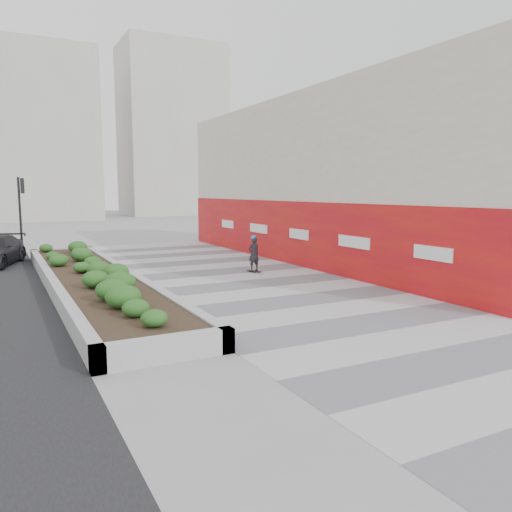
{
  "coord_description": "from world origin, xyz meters",
  "views": [
    {
      "loc": [
        -8.41,
        -11.45,
        3.49
      ],
      "look_at": [
        0.01,
        4.73,
        1.1
      ],
      "focal_mm": 35.0,
      "sensor_mm": 36.0,
      "label": 1
    }
  ],
  "objects": [
    {
      "name": "skateboarder",
      "position": [
        1.26,
        7.36,
        0.81
      ],
      "size": [
        0.57,
        0.74,
        1.61
      ],
      "rotation": [
        0.0,
        0.0,
        0.42
      ],
      "color": "beige",
      "rests_on": "ground"
    },
    {
      "name": "planter",
      "position": [
        -5.5,
        7.0,
        0.42
      ],
      "size": [
        3.0,
        18.0,
        0.9
      ],
      "color": "#9E9EA0",
      "rests_on": "ground"
    },
    {
      "name": "walkway",
      "position": [
        0.0,
        3.0,
        0.01
      ],
      "size": [
        8.0,
        36.0,
        0.01
      ],
      "primitive_type": "cube",
      "color": "#A8A8AD",
      "rests_on": "ground"
    },
    {
      "name": "distant_bldg_north_r",
      "position": [
        15.0,
        60.0,
        12.0
      ],
      "size": [
        14.0,
        10.0,
        24.0
      ],
      "primitive_type": "cube",
      "color": "#ADAAA3",
      "rests_on": "ground"
    },
    {
      "name": "manhole_cover",
      "position": [
        0.5,
        3.0,
        0.0
      ],
      "size": [
        0.44,
        0.44,
        0.01
      ],
      "primitive_type": "cylinder",
      "color": "#595654",
      "rests_on": "ground"
    },
    {
      "name": "ground",
      "position": [
        0.0,
        0.0,
        0.0
      ],
      "size": [
        160.0,
        160.0,
        0.0
      ],
      "primitive_type": "plane",
      "color": "gray",
      "rests_on": "ground"
    },
    {
      "name": "distant_bldg_north_l",
      "position": [
        -5.0,
        55.0,
        10.0
      ],
      "size": [
        16.0,
        12.0,
        20.0
      ],
      "primitive_type": "cube",
      "color": "#ADAAA3",
      "rests_on": "ground"
    },
    {
      "name": "building",
      "position": [
        6.98,
        8.98,
        3.98
      ],
      "size": [
        6.04,
        24.08,
        8.0
      ],
      "color": "beige",
      "rests_on": "ground"
    },
    {
      "name": "traffic_signal_near",
      "position": [
        -7.23,
        17.5,
        2.76
      ],
      "size": [
        0.33,
        0.28,
        4.2
      ],
      "color": "black",
      "rests_on": "ground"
    }
  ]
}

